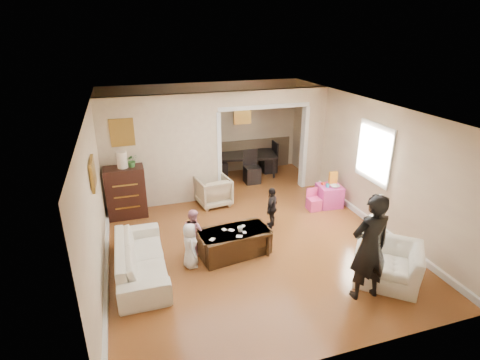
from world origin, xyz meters
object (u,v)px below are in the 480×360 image
object	(u,v)px
armchair_front	(387,263)
child_kneel_a	(190,246)
coffee_table	(234,242)
child_toddler	(272,208)
sofa	(141,258)
armchair_back	(213,191)
coffee_cup	(240,229)
dresser	(126,192)
table_lamp	(122,160)
child_kneel_b	(194,231)
cyan_cup	(328,185)
adult_person	(370,248)
play_table	(329,196)
dining_table	(245,164)

from	to	relation	value
armchair_front	child_kneel_a	world-z (taller)	child_kneel_a
coffee_table	child_toddler	xyz separation A→B (m)	(1.05, 0.75, 0.21)
sofa	armchair_back	distance (m)	2.96
armchair_front	coffee_cup	bearing A→B (deg)	-175.42
dresser	table_lamp	world-z (taller)	table_lamp
armchair_back	child_kneel_b	bearing A→B (deg)	58.26
armchair_front	cyan_cup	world-z (taller)	armchair_front
coffee_cup	child_kneel_b	distance (m)	0.88
coffee_table	cyan_cup	bearing A→B (deg)	25.47
sofa	table_lamp	xyz separation A→B (m)	(-0.13, 2.31, 1.04)
sofa	adult_person	world-z (taller)	adult_person
child_kneel_b	child_kneel_a	bearing A→B (deg)	132.12
sofa	cyan_cup	size ratio (longest dim) A/B	25.50
table_lamp	coffee_cup	world-z (taller)	table_lamp
armchair_front	play_table	size ratio (longest dim) A/B	1.95
armchair_front	dining_table	world-z (taller)	armchair_front
coffee_table	coffee_cup	size ratio (longest dim) A/B	12.58
dresser	cyan_cup	distance (m)	4.58
table_lamp	coffee_cup	xyz separation A→B (m)	(1.93, -2.25, -0.81)
armchair_back	child_kneel_a	bearing A→B (deg)	59.27
cyan_cup	child_kneel_b	distance (m)	3.49
armchair_front	child_toddler	world-z (taller)	child_toddler
sofa	child_kneel_a	size ratio (longest dim) A/B	2.43
dresser	coffee_table	distance (m)	2.88
sofa	cyan_cup	world-z (taller)	sofa
armchair_front	cyan_cup	bearing A→B (deg)	120.65
cyan_cup	child_kneel_a	distance (m)	3.78
dresser	coffee_cup	xyz separation A→B (m)	(1.93, -2.25, -0.05)
armchair_front	adult_person	distance (m)	0.84
dining_table	dresser	bearing A→B (deg)	-141.78
coffee_table	armchair_front	bearing A→B (deg)	-35.07
child_toddler	table_lamp	bearing A→B (deg)	-76.21
cyan_cup	dining_table	distance (m)	2.87
play_table	cyan_cup	xyz separation A→B (m)	(-0.10, -0.05, 0.29)
armchair_back	coffee_cup	world-z (taller)	armchair_back
armchair_front	table_lamp	bearing A→B (deg)	177.08
table_lamp	play_table	xyz separation A→B (m)	(4.58, -0.89, -1.08)
coffee_cup	dining_table	bearing A→B (deg)	70.63
child_kneel_b	child_toddler	world-z (taller)	child_toddler
coffee_table	sofa	bearing A→B (deg)	-176.43
child_toddler	sofa	bearing A→B (deg)	-32.14
sofa	play_table	bearing A→B (deg)	-71.94
coffee_cup	child_kneel_a	world-z (taller)	child_kneel_a
play_table	dining_table	bearing A→B (deg)	116.48
cyan_cup	coffee_cup	bearing A→B (deg)	-152.77
dresser	coffee_cup	world-z (taller)	dresser
coffee_table	adult_person	distance (m)	2.47
cyan_cup	adult_person	bearing A→B (deg)	-109.17
armchair_front	table_lamp	size ratio (longest dim) A/B	2.85
table_lamp	adult_person	bearing A→B (deg)	-49.19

